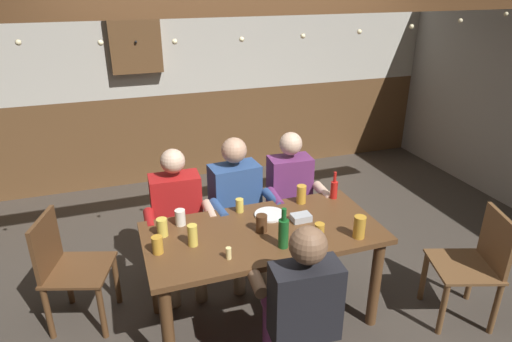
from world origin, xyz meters
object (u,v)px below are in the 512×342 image
at_px(pint_glass_0, 359,227).
at_px(plate_0, 270,215).
at_px(chair_empty_near_left, 475,263).
at_px(pint_glass_2, 157,245).
at_px(pint_glass_8, 319,233).
at_px(wall_dart_cabinet, 135,41).
at_px(pint_glass_1, 301,194).
at_px(pint_glass_5, 262,223).
at_px(bottle_0, 283,232).
at_px(pint_glass_6, 193,235).
at_px(dining_table, 263,245).
at_px(table_candle, 229,253).
at_px(person_2, 292,196).
at_px(condiment_caddy, 301,218).
at_px(chair_empty_near_right, 67,267).
at_px(bottle_1, 334,189).
at_px(person_3, 301,299).
at_px(pint_glass_4, 180,217).
at_px(person_0, 178,215).
at_px(person_1, 238,203).
at_px(pint_glass_7, 162,227).
at_px(pint_glass_3, 240,205).

bearing_deg(pint_glass_0, plate_0, 134.37).
height_order(plate_0, pint_glass_0, pint_glass_0).
height_order(chair_empty_near_left, pint_glass_2, pint_glass_2).
distance_m(pint_glass_8, wall_dart_cabinet, 3.22).
distance_m(chair_empty_near_left, pint_glass_1, 1.37).
bearing_deg(pint_glass_1, pint_glass_5, -145.31).
distance_m(bottle_0, pint_glass_5, 0.25).
xyz_separation_m(pint_glass_5, pint_glass_6, (-0.49, -0.02, 0.01)).
bearing_deg(dining_table, table_candle, -142.51).
bearing_deg(person_2, condiment_caddy, 75.85).
xyz_separation_m(table_candle, condiment_caddy, (0.63, 0.29, -0.02)).
distance_m(chair_empty_near_left, wall_dart_cabinet, 3.99).
xyz_separation_m(chair_empty_near_right, pint_glass_1, (1.77, -0.14, 0.37)).
xyz_separation_m(chair_empty_near_right, bottle_1, (2.05, -0.15, 0.37)).
relative_size(pint_glass_1, pint_glass_6, 0.97).
xyz_separation_m(person_3, pint_glass_8, (0.30, 0.38, 0.18)).
height_order(table_candle, pint_glass_4, pint_glass_4).
distance_m(chair_empty_near_right, condiment_caddy, 1.73).
bearing_deg(person_0, chair_empty_near_right, 14.46).
bearing_deg(pint_glass_8, person_1, 108.65).
xyz_separation_m(person_0, person_1, (0.51, 0.01, 0.02)).
xyz_separation_m(pint_glass_6, wall_dart_cabinet, (-0.03, 2.74, 0.90)).
relative_size(pint_glass_4, pint_glass_7, 0.91).
bearing_deg(pint_glass_5, chair_empty_near_left, -17.92).
xyz_separation_m(dining_table, plate_0, (0.12, 0.19, 0.13)).
height_order(bottle_0, pint_glass_8, bottle_0).
distance_m(plate_0, bottle_1, 0.60).
height_order(person_1, condiment_caddy, person_1).
relative_size(person_1, chair_empty_near_left, 1.39).
bearing_deg(pint_glass_0, pint_glass_4, 153.35).
bearing_deg(pint_glass_3, pint_glass_4, -174.14).
distance_m(pint_glass_4, pint_glass_5, 0.59).
distance_m(person_1, pint_glass_5, 0.66).
relative_size(chair_empty_near_right, condiment_caddy, 6.29).
bearing_deg(dining_table, chair_empty_near_right, 161.94).
distance_m(bottle_1, pint_glass_1, 0.28).
relative_size(table_candle, plate_0, 0.35).
distance_m(person_2, wall_dart_cabinet, 2.58).
bearing_deg(bottle_0, person_3, -96.96).
xyz_separation_m(table_candle, bottle_0, (0.38, 0.01, 0.07)).
bearing_deg(bottle_0, wall_dart_cabinet, 101.23).
relative_size(pint_glass_2, pint_glass_7, 0.92).
relative_size(chair_empty_near_right, pint_glass_1, 6.01).
height_order(person_0, pint_glass_0, person_0).
distance_m(pint_glass_0, pint_glass_1, 0.61).
distance_m(condiment_caddy, pint_glass_0, 0.44).
relative_size(pint_glass_2, pint_glass_8, 0.87).
bearing_deg(condiment_caddy, bottle_1, 31.92).
relative_size(dining_table, chair_empty_near_right, 1.89).
height_order(chair_empty_near_left, wall_dart_cabinet, wall_dart_cabinet).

